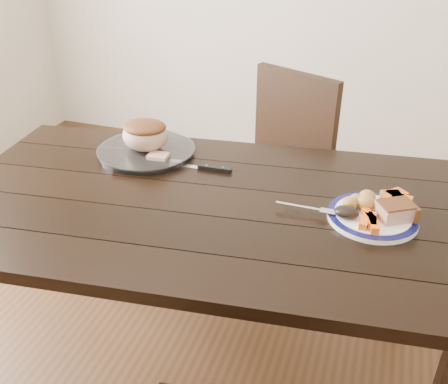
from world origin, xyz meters
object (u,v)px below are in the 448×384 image
(roast_joint, at_px, (145,136))
(dinner_plate, at_px, (372,217))
(serving_platter, at_px, (147,152))
(pork_slice, at_px, (395,211))
(fork, at_px, (310,209))
(carving_knife, at_px, (204,167))
(dining_table, at_px, (202,224))
(chair_far, at_px, (277,167))

(roast_joint, bearing_deg, dinner_plate, -12.93)
(roast_joint, bearing_deg, serving_platter, 0.00)
(dinner_plate, relative_size, serving_platter, 0.75)
(pork_slice, distance_m, roast_joint, 0.90)
(serving_platter, xyz_separation_m, fork, (0.64, -0.22, 0.01))
(carving_knife, bearing_deg, fork, -25.44)
(serving_platter, bearing_deg, carving_knife, -10.70)
(dining_table, distance_m, serving_platter, 0.40)
(chair_far, xyz_separation_m, pork_slice, (0.49, -0.68, 0.27))
(chair_far, relative_size, pork_slice, 9.81)
(fork, bearing_deg, roast_joint, 161.68)
(carving_knife, bearing_deg, chair_far, 73.35)
(fork, bearing_deg, dinner_plate, 11.13)
(dining_table, height_order, dinner_plate, dinner_plate)
(chair_far, bearing_deg, fork, 134.50)
(dining_table, height_order, roast_joint, roast_joint)
(fork, distance_m, roast_joint, 0.68)
(dinner_plate, height_order, roast_joint, roast_joint)
(pork_slice, xyz_separation_m, roast_joint, (-0.88, 0.19, 0.03))
(serving_platter, xyz_separation_m, carving_knife, (0.24, -0.05, -0.00))
(dining_table, height_order, fork, fork)
(dinner_plate, relative_size, roast_joint, 1.55)
(serving_platter, distance_m, fork, 0.68)
(dining_table, height_order, serving_platter, serving_platter)
(roast_joint, height_order, carving_knife, roast_joint)
(chair_far, distance_m, fork, 0.80)
(serving_platter, bearing_deg, dining_table, -37.82)
(dinner_plate, bearing_deg, fork, -169.54)
(dining_table, relative_size, dinner_plate, 6.52)
(dining_table, relative_size, carving_knife, 5.29)
(dinner_plate, xyz_separation_m, pork_slice, (0.06, -0.00, 0.03))
(chair_far, height_order, fork, chair_far)
(fork, relative_size, roast_joint, 1.06)
(serving_platter, bearing_deg, dinner_plate, -12.93)
(dinner_plate, xyz_separation_m, roast_joint, (-0.82, 0.19, 0.06))
(pork_slice, height_order, fork, pork_slice)
(dining_table, distance_m, chair_far, 0.75)
(serving_platter, distance_m, carving_knife, 0.25)
(carving_knife, bearing_deg, dining_table, -72.92)
(dinner_plate, distance_m, fork, 0.18)
(chair_far, height_order, serving_platter, chair_far)
(serving_platter, xyz_separation_m, pork_slice, (0.88, -0.19, 0.03))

